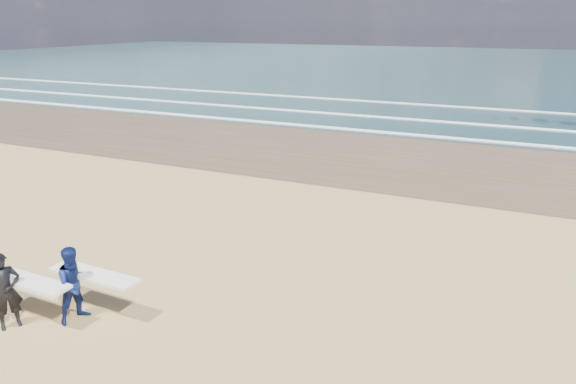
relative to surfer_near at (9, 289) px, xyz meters
The scene contains 2 objects.
surfer_near is the anchor object (origin of this frame).
surfer_far 1.35m from the surfer_near, 36.05° to the left, with size 2.21×1.13×1.71m.
Camera 1 is at (9.68, -6.16, 6.27)m, focal length 32.00 mm.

